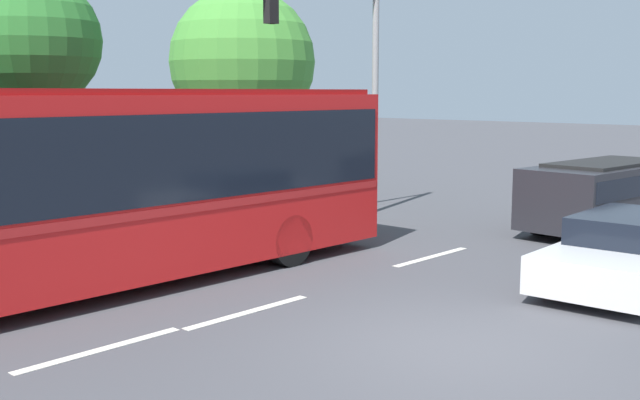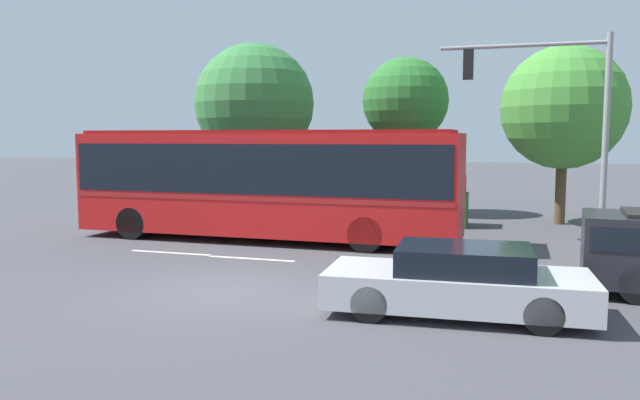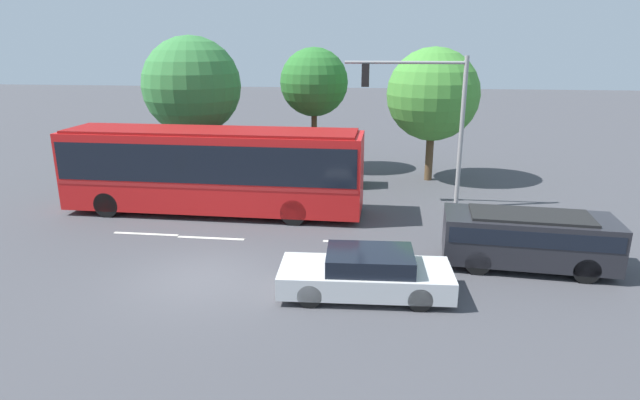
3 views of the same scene
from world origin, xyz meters
name	(u,v)px [view 3 (image 3 of 3)]	position (x,y,z in m)	size (l,w,h in m)	color
ground_plane	(201,278)	(0.00, 0.00, 0.00)	(140.00, 140.00, 0.00)	#444449
city_bus	(212,166)	(-1.54, 6.11, 1.92)	(11.90, 2.60, 3.38)	red
sedan_foreground	(366,274)	(4.82, -0.43, 0.60)	(4.72, 2.11, 1.25)	silver
suv_left_lane	(528,236)	(9.60, 2.03, 0.99)	(5.10, 2.33, 1.70)	#232328
traffic_light_pole	(432,109)	(7.04, 8.04, 4.08)	(4.83, 0.24, 6.14)	gray
flowering_hedge	(265,166)	(-0.54, 10.90, 0.89)	(9.57, 1.37, 1.81)	#286028
street_tree_left	(192,86)	(-4.49, 12.35, 4.54)	(4.90, 4.90, 7.00)	brown
street_tree_centre	(314,82)	(1.48, 14.03, 4.65)	(3.52, 3.52, 6.43)	brown
street_tree_right	(433,95)	(7.45, 12.60, 4.23)	(4.45, 4.45, 6.46)	brown
lane_stripe_near	(358,242)	(4.40, 3.42, 0.01)	(2.40, 0.16, 0.01)	silver
lane_stripe_mid	(146,234)	(-3.21, 3.33, 0.01)	(2.40, 0.16, 0.01)	silver
lane_stripe_far	(211,238)	(-0.76, 3.21, 0.01)	(2.40, 0.16, 0.01)	silver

